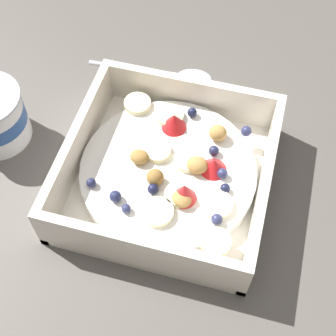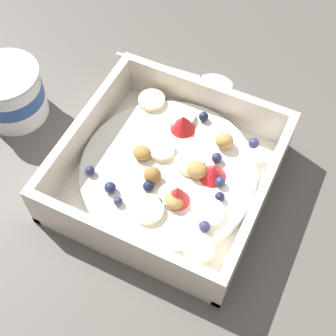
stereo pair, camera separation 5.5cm
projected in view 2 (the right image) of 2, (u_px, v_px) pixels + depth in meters
The scene contains 4 objects.
ground_plane at pixel (150, 184), 0.57m from camera, with size 2.40×2.40×0.00m, color #56514C.
fruit_bowl at pixel (169, 173), 0.56m from camera, with size 0.22×0.22×0.06m.
spoon at pixel (198, 75), 0.66m from camera, with size 0.04×0.17×0.01m.
yogurt_cup at pixel (10, 93), 0.60m from camera, with size 0.09×0.09×0.07m.
Camera 2 is at (-0.26, -0.15, 0.49)m, focal length 52.04 mm.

